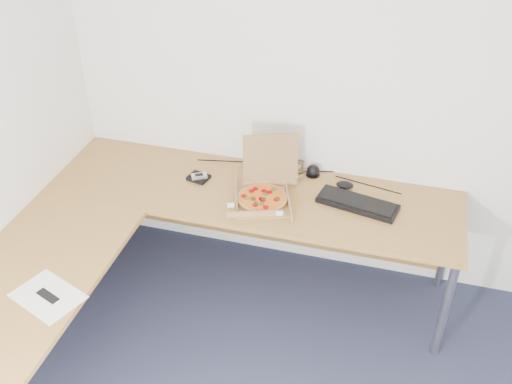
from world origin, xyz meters
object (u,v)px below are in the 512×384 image
(desk, at_px, (178,229))
(pizza_box, at_px, (263,194))
(drinking_glass, at_px, (299,169))
(keyboard, at_px, (357,204))
(wallet, at_px, (199,178))

(desk, distance_m, pizza_box, 0.55)
(desk, height_order, drinking_glass, drinking_glass)
(drinking_glass, bearing_deg, desk, -129.08)
(pizza_box, relative_size, drinking_glass, 3.65)
(drinking_glass, relative_size, keyboard, 0.23)
(desk, relative_size, keyboard, 5.33)
(pizza_box, distance_m, wallet, 0.46)
(drinking_glass, bearing_deg, wallet, -160.92)
(desk, xyz_separation_m, drinking_glass, (0.55, 0.68, 0.08))
(keyboard, xyz_separation_m, wallet, (-1.00, 0.01, -0.00))
(pizza_box, height_order, keyboard, pizza_box)
(desk, xyz_separation_m, wallet, (-0.04, 0.47, 0.04))
(drinking_glass, bearing_deg, pizza_box, -115.07)
(pizza_box, relative_size, wallet, 3.11)
(drinking_glass, xyz_separation_m, wallet, (-0.59, -0.21, -0.04))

